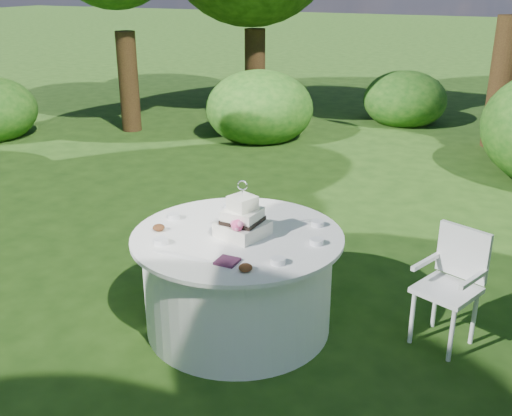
% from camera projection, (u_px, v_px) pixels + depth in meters
% --- Properties ---
extents(ground, '(80.00, 80.00, 0.00)m').
position_uv_depth(ground, '(238.00, 325.00, 4.65)').
color(ground, '#1C3A10').
rests_on(ground, ground).
extents(napkins, '(0.14, 0.14, 0.02)m').
position_uv_depth(napkins, '(227.00, 261.00, 3.94)').
color(napkins, '#441D35').
rests_on(napkins, table).
extents(feather_plume, '(0.48, 0.07, 0.01)m').
position_uv_depth(feather_plume, '(181.00, 256.00, 4.02)').
color(feather_plume, white).
rests_on(feather_plume, table).
extents(table, '(1.56, 1.56, 0.77)m').
position_uv_depth(table, '(238.00, 280.00, 4.51)').
color(table, white).
rests_on(table, ground).
extents(cake, '(0.39, 0.39, 0.43)m').
position_uv_depth(cake, '(242.00, 221.00, 4.31)').
color(cake, silver).
rests_on(cake, table).
extents(chair, '(0.51, 0.51, 0.87)m').
position_uv_depth(chair, '(453.00, 278.00, 4.29)').
color(chair, silver).
rests_on(chair, ground).
extents(votives, '(1.27, 0.90, 0.04)m').
position_uv_depth(votives, '(245.00, 231.00, 4.39)').
color(votives, white).
rests_on(votives, table).
extents(petal_cups, '(0.96, 0.41, 0.05)m').
position_uv_depth(petal_cups, '(199.00, 246.00, 4.12)').
color(petal_cups, '#562D16').
rests_on(petal_cups, table).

